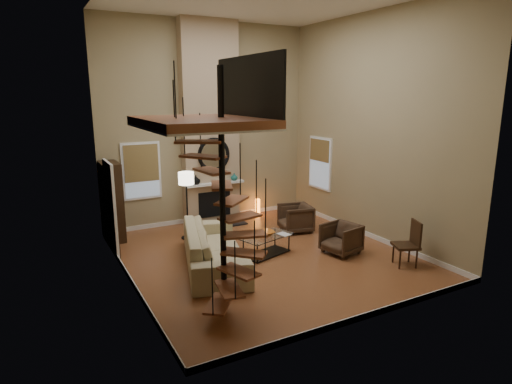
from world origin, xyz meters
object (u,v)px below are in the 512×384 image
floor_lamp (186,184)px  side_chair (410,242)px  hutch (112,203)px  coffee_table (267,243)px  armchair_far (343,238)px  armchair_near (298,218)px  sofa (213,247)px  accent_lamp (258,207)px

floor_lamp → side_chair: 5.36m
hutch → coffee_table: (2.85, -2.74, -0.67)m
armchair_far → floor_lamp: bearing=-144.2°
hutch → armchair_near: 4.78m
armchair_near → armchair_far: (0.02, -1.83, 0.00)m
hutch → armchair_far: size_ratio=2.65×
hutch → armchair_far: 5.68m
hutch → sofa: 3.18m
armchair_far → floor_lamp: floor_lamp is taller
accent_lamp → hutch: bearing=-177.6°
sofa → floor_lamp: floor_lamp is taller
coffee_table → side_chair: 3.09m
floor_lamp → accent_lamp: size_ratio=3.33×
hutch → floor_lamp: 1.90m
armchair_far → side_chair: 1.48m
sofa → armchair_near: size_ratio=3.65×
hutch → floor_lamp: size_ratio=1.18×
sofa → armchair_near: 3.09m
hutch → armchair_near: hutch is taller
accent_lamp → side_chair: (1.02, -4.89, 0.28)m
armchair_far → floor_lamp: size_ratio=0.45×
armchair_far → armchair_near: bearing=169.8°
sofa → accent_lamp: (2.64, 2.89, -0.15)m
armchair_near → coffee_table: (-1.60, -1.11, -0.07)m
sofa → armchair_far: size_ratio=3.88×
accent_lamp → side_chair: bearing=-78.2°
floor_lamp → accent_lamp: (2.54, 0.98, -1.16)m
hutch → armchair_near: bearing=-20.1°
armchair_near → accent_lamp: (-0.25, 1.80, -0.10)m
armchair_near → armchair_far: bearing=13.2°
hutch → accent_lamp: (4.20, 0.17, -0.70)m
side_chair → armchair_far: bearing=120.8°
armchair_near → coffee_table: 1.95m
sofa → coffee_table: (1.29, -0.02, -0.11)m
coffee_table → sofa: bearing=179.0°
armchair_near → floor_lamp: floor_lamp is taller
floor_lamp → sofa: bearing=-93.1°
floor_lamp → side_chair: floor_lamp is taller
sofa → accent_lamp: size_ratio=5.77×
coffee_table → accent_lamp: 3.21m
hutch → accent_lamp: hutch is taller
coffee_table → floor_lamp: (-1.19, 1.94, 1.13)m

